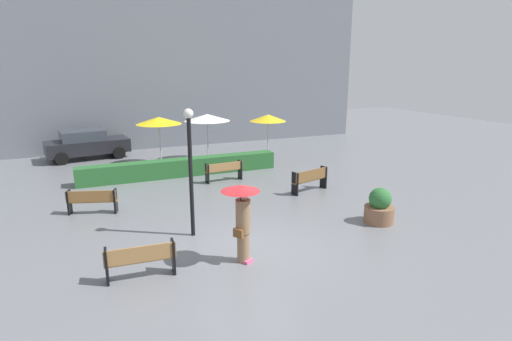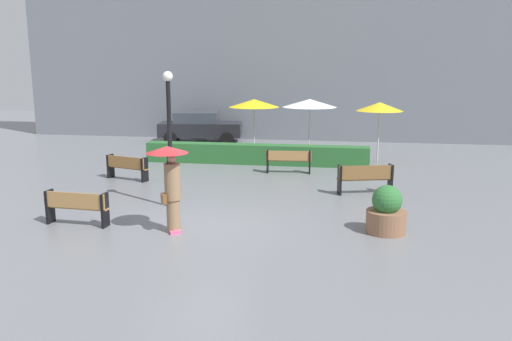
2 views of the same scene
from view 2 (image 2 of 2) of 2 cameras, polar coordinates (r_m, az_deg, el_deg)
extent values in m
plane|color=slate|center=(13.12, -6.50, -6.01)|extent=(60.00, 60.00, 0.00)
cube|color=olive|center=(18.64, -13.91, 0.30)|extent=(1.64, 0.72, 0.04)
cube|color=olive|center=(18.50, -14.22, 0.89)|extent=(1.59, 0.54, 0.39)
cube|color=black|center=(19.14, -15.68, 0.48)|extent=(0.16, 0.33, 0.83)
cube|color=black|center=(18.14, -12.12, 0.07)|extent=(0.16, 0.33, 0.83)
cube|color=#9E7242|center=(13.72, -19.00, -3.86)|extent=(1.66, 0.33, 0.04)
cube|color=#9E7242|center=(13.56, -19.36, -3.12)|extent=(1.65, 0.14, 0.39)
cube|color=black|center=(14.12, -21.69, -3.69)|extent=(0.08, 0.33, 0.86)
cube|color=black|center=(13.33, -16.24, -4.21)|extent=(0.08, 0.33, 0.86)
cube|color=#9E7242|center=(19.26, 3.60, 1.14)|extent=(1.69, 0.38, 0.04)
cube|color=#9E7242|center=(19.07, 3.59, 1.63)|extent=(1.67, 0.16, 0.35)
cube|color=black|center=(19.29, 1.29, 1.01)|extent=(0.09, 0.37, 0.85)
cube|color=black|center=(19.24, 5.91, 0.93)|extent=(0.09, 0.37, 0.85)
cube|color=brown|center=(16.44, 11.86, -0.93)|extent=(1.74, 0.68, 0.04)
cube|color=brown|center=(16.26, 12.04, -0.22)|extent=(1.69, 0.49, 0.43)
cube|color=black|center=(16.20, 9.16, -1.03)|extent=(0.15, 0.34, 0.92)
cube|color=black|center=(16.68, 14.53, -0.89)|extent=(0.15, 0.34, 0.92)
cylinder|color=#8C6B4C|center=(12.58, -9.04, -4.93)|extent=(0.32, 0.32, 0.81)
cube|color=#F2598C|center=(12.63, -8.93, -6.59)|extent=(0.39, 0.41, 0.08)
cylinder|color=#8C6B4C|center=(12.37, -9.17, -1.20)|extent=(0.38, 0.38, 0.87)
sphere|color=tan|center=(12.26, -9.25, 1.27)|extent=(0.21, 0.21, 0.21)
cube|color=brown|center=(12.40, -10.09, -3.04)|extent=(0.23, 0.29, 0.22)
cylinder|color=black|center=(12.28, -9.67, 0.20)|extent=(0.02, 0.02, 0.90)
cone|color=maroon|center=(12.20, -9.74, 2.28)|extent=(0.99, 0.99, 0.16)
cylinder|color=brown|center=(12.82, 14.08, -5.45)|extent=(0.95, 0.95, 0.54)
sphere|color=#2D6B33|center=(12.68, 14.20, -3.16)|extent=(0.71, 0.71, 0.71)
cylinder|color=black|center=(14.52, -9.43, 2.74)|extent=(0.12, 0.12, 3.51)
sphere|color=white|center=(14.36, -9.67, 10.16)|extent=(0.28, 0.28, 0.28)
cylinder|color=silver|center=(23.37, -0.21, 4.62)|extent=(0.06, 0.06, 2.27)
cone|color=yellow|center=(23.26, -0.21, 7.40)|extent=(2.23, 2.23, 0.35)
cylinder|color=silver|center=(23.02, 5.84, 4.51)|extent=(0.06, 0.06, 2.31)
cone|color=white|center=(22.91, 5.90, 7.37)|extent=(2.36, 2.36, 0.35)
cylinder|color=silver|center=(21.85, 13.29, 3.85)|extent=(0.06, 0.06, 2.29)
cone|color=yellow|center=(21.73, 13.42, 6.84)|extent=(1.88, 1.88, 0.35)
cube|color=#28602D|center=(21.00, -0.05, 1.81)|extent=(9.03, 0.70, 0.79)
cube|color=slate|center=(28.31, 2.43, 15.61)|extent=(28.00, 1.20, 11.94)
cube|color=black|center=(27.15, -6.10, 4.53)|extent=(4.41, 2.33, 0.70)
cube|color=#333842|center=(27.11, -6.55, 5.84)|extent=(2.41, 1.91, 0.55)
cylinder|color=black|center=(27.91, -2.94, 4.04)|extent=(0.66, 0.31, 0.64)
cylinder|color=black|center=(26.18, -3.22, 3.55)|extent=(0.66, 0.31, 0.64)
cylinder|color=black|center=(28.27, -8.74, 4.02)|extent=(0.66, 0.31, 0.64)
cylinder|color=black|center=(26.56, -9.39, 3.52)|extent=(0.66, 0.31, 0.64)
camera|label=1|loc=(7.85, -64.87, 12.51)|focal=28.81mm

